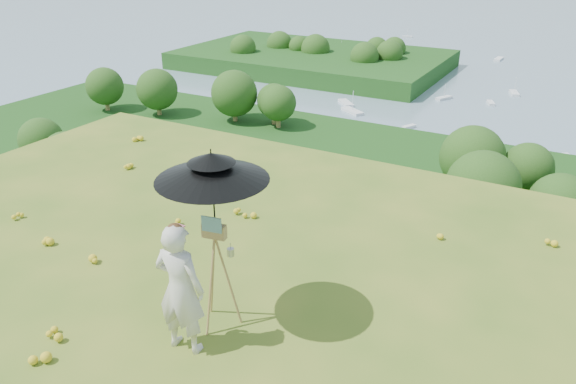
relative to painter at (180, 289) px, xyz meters
The scene contains 12 objects.
ground 1.40m from the painter, behind, with size 14.00×14.00×0.00m, color #44691E.
forest_slope 46.14m from the painter, 91.77° to the left, with size 140.00×56.00×22.00m, color #143B10.
shoreline_tier 83.71m from the painter, 90.83° to the left, with size 170.00×28.00×8.00m, color slate.
peninsula 175.36m from the painter, 116.12° to the left, with size 90.00×60.00×12.00m, color #143B10, non-canonical shape.
slope_trees 38.58m from the painter, 91.77° to the left, with size 110.00×50.00×6.00m, color #204A16, non-canonical shape.
harbor_town 81.06m from the painter, 90.83° to the left, with size 110.00×22.00×5.00m, color silver, non-canonical shape.
moored_boats 165.36m from the painter, 94.82° to the left, with size 140.00×140.00×0.70m, color white, non-canonical shape.
wildflowers 1.41m from the painter, 160.09° to the left, with size 10.00×10.50×0.12m, color gold, non-canonical shape.
painter is the anchor object (origin of this frame).
field_easel 0.62m from the painter, 80.99° to the left, with size 0.61×0.61×1.62m, color olive, non-canonical shape.
sun_umbrella 1.21m from the painter, 81.52° to the left, with size 1.38×1.38×1.13m, color black, non-canonical shape.
painter_cap 0.82m from the painter, ahead, with size 0.20×0.24×0.10m, color #C56C75, non-canonical shape.
Camera 1 is at (4.94, -4.40, 4.73)m, focal length 35.00 mm.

